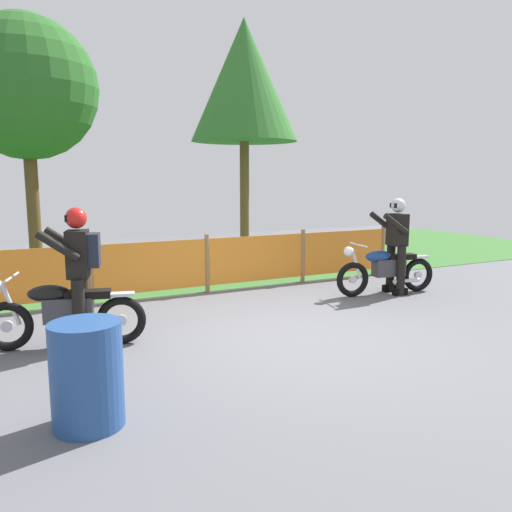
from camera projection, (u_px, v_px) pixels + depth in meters
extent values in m
cube|color=#5B5B60|center=(293.00, 339.00, 6.45)|extent=(24.00, 24.00, 0.02)
cube|color=#386B2D|center=(154.00, 263.00, 12.22)|extent=(24.00, 7.10, 0.01)
cylinder|color=olive|center=(90.00, 273.00, 8.11)|extent=(0.08, 0.08, 1.05)
cylinder|color=olive|center=(207.00, 263.00, 9.01)|extent=(0.08, 0.08, 1.05)
cylinder|color=olive|center=(303.00, 256.00, 9.90)|extent=(0.08, 0.08, 1.05)
cylinder|color=olive|center=(383.00, 249.00, 10.80)|extent=(0.08, 0.08, 1.05)
cube|color=orange|center=(22.00, 277.00, 7.66)|extent=(1.93, 0.02, 0.85)
cube|color=orange|center=(152.00, 267.00, 8.56)|extent=(1.93, 0.02, 0.85)
cube|color=orange|center=(257.00, 258.00, 9.45)|extent=(1.93, 0.02, 0.85)
cube|color=orange|center=(345.00, 251.00, 10.35)|extent=(1.93, 0.02, 0.85)
cylinder|color=brown|center=(33.00, 205.00, 11.25)|extent=(0.28, 0.28, 2.89)
sphere|color=#286023|center=(25.00, 88.00, 10.87)|extent=(3.07, 3.07, 3.07)
cylinder|color=brown|center=(245.00, 194.00, 15.32)|extent=(0.28, 0.28, 3.13)
cone|color=#33702D|center=(244.00, 80.00, 14.82)|extent=(3.18, 3.18, 3.53)
torus|color=black|center=(353.00, 279.00, 8.69)|extent=(0.62, 0.19, 0.61)
cylinder|color=silver|center=(353.00, 279.00, 8.69)|extent=(0.14, 0.08, 0.13)
torus|color=black|center=(418.00, 275.00, 9.10)|extent=(0.62, 0.19, 0.61)
cylinder|color=silver|center=(418.00, 275.00, 9.10)|extent=(0.14, 0.08, 0.13)
cube|color=#38383D|center=(389.00, 267.00, 8.88)|extent=(0.60, 0.31, 0.30)
ellipsoid|color=navy|center=(378.00, 256.00, 8.78)|extent=(0.52, 0.30, 0.21)
cube|color=black|center=(401.00, 257.00, 8.93)|extent=(0.56, 0.28, 0.09)
cube|color=silver|center=(419.00, 257.00, 9.05)|extent=(0.36, 0.20, 0.04)
cylinder|color=silver|center=(356.00, 264.00, 8.66)|extent=(0.23, 0.08, 0.54)
sphere|color=white|center=(349.00, 251.00, 8.58)|extent=(0.19, 0.19, 0.17)
cylinder|color=silver|center=(359.00, 245.00, 8.63)|extent=(0.11, 0.57, 0.03)
cylinder|color=silver|center=(406.00, 281.00, 8.88)|extent=(0.53, 0.14, 0.07)
torus|color=black|center=(7.00, 326.00, 5.94)|extent=(0.60, 0.26, 0.60)
cylinder|color=silver|center=(7.00, 326.00, 5.94)|extent=(0.14, 0.09, 0.13)
torus|color=black|center=(121.00, 320.00, 6.20)|extent=(0.60, 0.26, 0.60)
cylinder|color=silver|center=(121.00, 320.00, 6.20)|extent=(0.14, 0.09, 0.13)
cube|color=#38383D|center=(69.00, 309.00, 6.05)|extent=(0.60, 0.36, 0.30)
ellipsoid|color=black|center=(49.00, 294.00, 5.98)|extent=(0.53, 0.34, 0.21)
cube|color=black|center=(88.00, 294.00, 6.07)|extent=(0.56, 0.34, 0.09)
cube|color=silver|center=(120.00, 294.00, 6.15)|extent=(0.36, 0.23, 0.04)
cylinder|color=silver|center=(10.00, 304.00, 5.91)|extent=(0.22, 0.11, 0.53)
cylinder|color=silver|center=(12.00, 277.00, 5.87)|extent=(0.18, 0.55, 0.03)
cylinder|color=silver|center=(93.00, 330.00, 6.01)|extent=(0.51, 0.20, 0.07)
cylinder|color=black|center=(401.00, 271.00, 8.78)|extent=(0.17, 0.17, 0.86)
cube|color=black|center=(400.00, 292.00, 8.84)|extent=(0.27, 0.15, 0.12)
cylinder|color=black|center=(390.00, 268.00, 9.09)|extent=(0.17, 0.17, 0.86)
cube|color=black|center=(390.00, 288.00, 9.14)|extent=(0.27, 0.15, 0.12)
cube|color=black|center=(397.00, 230.00, 8.83)|extent=(0.29, 0.39, 0.56)
cylinder|color=black|center=(396.00, 224.00, 8.55)|extent=(0.49, 0.17, 0.38)
cylinder|color=black|center=(382.00, 222.00, 8.96)|extent=(0.49, 0.17, 0.38)
sphere|color=silver|center=(398.00, 205.00, 8.76)|extent=(0.28, 0.28, 0.25)
cube|color=black|center=(393.00, 205.00, 8.73)|extent=(0.06, 0.18, 0.08)
cylinder|color=black|center=(79.00, 315.00, 5.93)|extent=(0.18, 0.18, 0.86)
cube|color=black|center=(81.00, 345.00, 5.99)|extent=(0.28, 0.17, 0.12)
cylinder|color=black|center=(83.00, 309.00, 6.24)|extent=(0.18, 0.18, 0.86)
cube|color=black|center=(84.00, 337.00, 6.30)|extent=(0.28, 0.17, 0.12)
cube|color=black|center=(78.00, 254.00, 5.98)|extent=(0.33, 0.41, 0.56)
cylinder|color=black|center=(58.00, 246.00, 5.71)|extent=(0.49, 0.22, 0.38)
cylinder|color=black|center=(64.00, 242.00, 6.14)|extent=(0.49, 0.22, 0.38)
sphere|color=red|center=(76.00, 218.00, 5.91)|extent=(0.31, 0.31, 0.25)
cube|color=black|center=(67.00, 218.00, 5.89)|extent=(0.08, 0.18, 0.08)
cube|color=#1E232D|center=(93.00, 250.00, 6.00)|extent=(0.23, 0.31, 0.40)
cylinder|color=navy|center=(87.00, 375.00, 4.10)|extent=(0.58, 0.58, 0.88)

